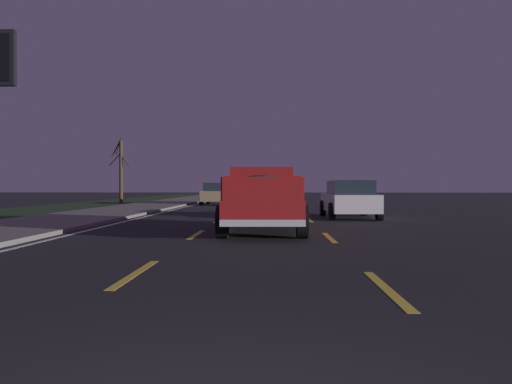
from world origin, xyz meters
name	(u,v)px	position (x,y,z in m)	size (l,w,h in m)	color
ground	(267,208)	(27.00, 0.00, 0.00)	(144.00, 144.00, 0.00)	black
sidewalk_shoulder	(143,207)	(27.00, 7.45, 0.06)	(108.00, 4.00, 0.12)	slate
grass_verge	(62,208)	(27.00, 12.45, 0.00)	(108.00, 6.00, 0.01)	#1E3819
lane_markings	(221,206)	(29.98, 3.09, 0.00)	(108.00, 7.04, 0.01)	yellow
pickup_truck	(262,198)	(11.95, 0.00, 0.98)	(5.47, 2.38, 1.87)	maroon
sedan_white	(349,199)	(18.00, -3.47, 0.78)	(4.42, 2.05, 1.54)	silver
sedan_tan	(217,194)	(31.98, 3.53, 0.78)	(4.45, 2.10, 1.54)	#9E845B
bare_tree_far	(121,169)	(36.41, 11.79, 2.68)	(1.36, 2.01, 5.24)	#423323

